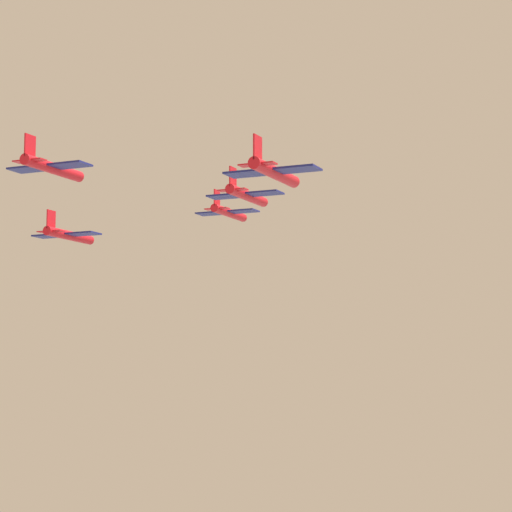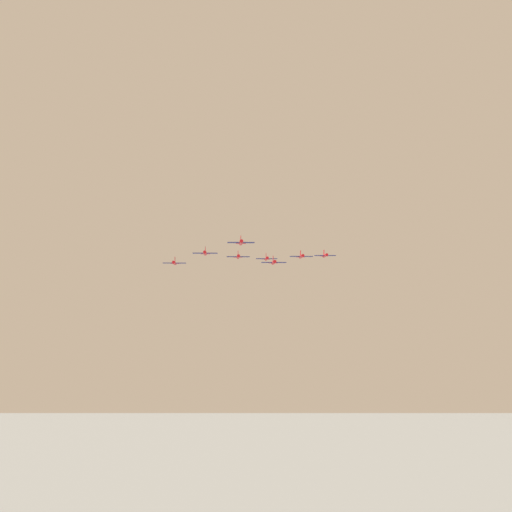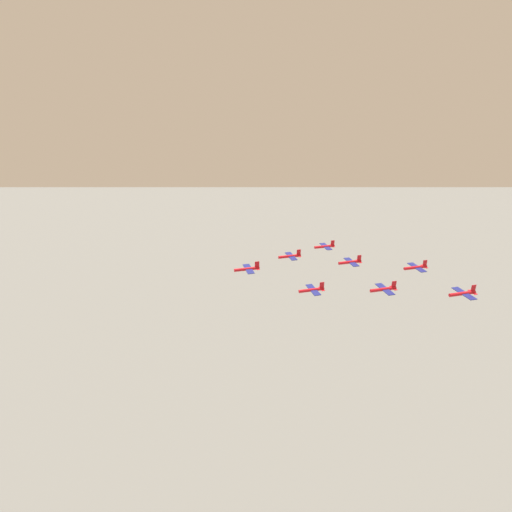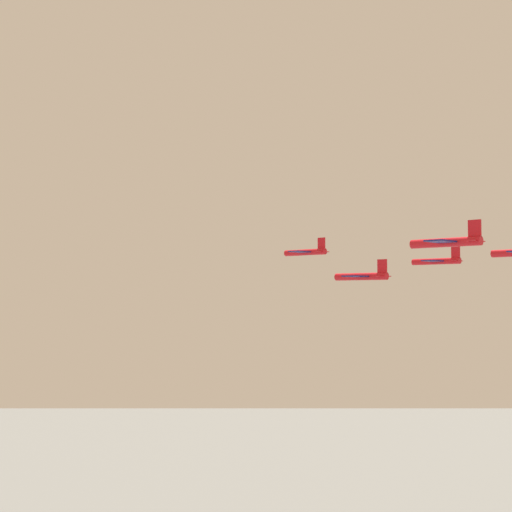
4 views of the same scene
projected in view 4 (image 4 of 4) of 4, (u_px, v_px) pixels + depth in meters
The scene contains 4 objects.
jet_0 at pixel (307, 252), 119.73m from camera, with size 8.47×8.10×2.83m.
jet_1 at pixel (363, 276), 99.08m from camera, with size 8.47×8.10×2.83m.
jet_2 at pixel (438, 261), 115.31m from camera, with size 8.47×8.10×2.83m.
jet_3 at pixel (448, 242), 78.86m from camera, with size 8.47×8.10×2.83m.
Camera 4 is at (-3.64, 73.49, 159.93)m, focal length 50.00 mm.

